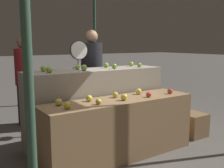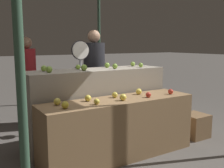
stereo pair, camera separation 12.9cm
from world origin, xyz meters
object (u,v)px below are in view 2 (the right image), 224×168
(person_vendor_at_scale, at_px, (94,71))
(wooden_crate_side, at_px, (195,126))
(person_customer_left, at_px, (27,74))
(produce_scale, at_px, (81,66))

(person_vendor_at_scale, distance_m, wooden_crate_side, 1.96)
(person_customer_left, bearing_deg, person_vendor_at_scale, 132.08)
(person_vendor_at_scale, relative_size, wooden_crate_side, 4.64)
(produce_scale, xyz_separation_m, person_customer_left, (-0.62, 0.94, -0.19))
(produce_scale, xyz_separation_m, wooden_crate_side, (1.43, -1.15, -0.93))
(person_vendor_at_scale, height_order, person_customer_left, person_vendor_at_scale)
(produce_scale, bearing_deg, person_customer_left, 123.22)
(person_customer_left, xyz_separation_m, wooden_crate_side, (2.04, -2.10, -0.74))
(wooden_crate_side, bearing_deg, person_customer_left, 134.25)
(produce_scale, relative_size, person_vendor_at_scale, 0.89)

